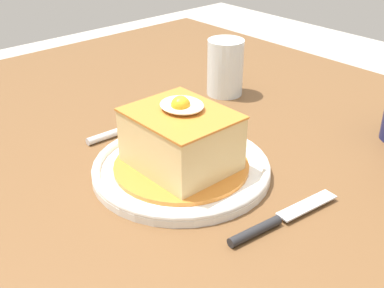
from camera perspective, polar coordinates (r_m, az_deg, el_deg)
dining_table at (r=0.78m, az=3.02°, el=-7.92°), size 1.31×1.02×0.72m
main_plate at (r=0.70m, az=-1.23°, el=-2.76°), size 0.25×0.25×0.02m
sandwich_meal at (r=0.68m, az=-1.26°, el=0.30°), size 0.19×0.19×0.11m
fork at (r=0.81m, az=-8.30°, el=1.47°), size 0.02×0.14×0.01m
knife at (r=0.60m, az=8.93°, el=-9.04°), size 0.03×0.17×0.01m
drinking_glass at (r=0.94m, az=3.82°, el=8.36°), size 0.07×0.07×0.10m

